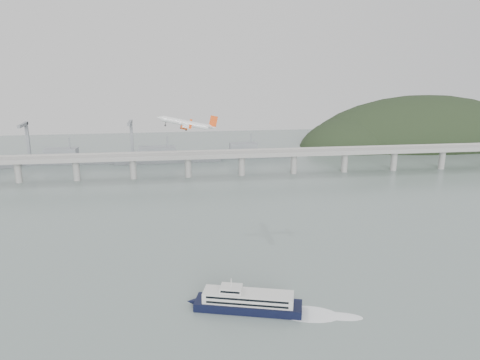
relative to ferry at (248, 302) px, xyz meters
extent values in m
plane|color=slate|center=(7.69, 35.22, -4.09)|extent=(900.00, 900.00, 0.00)
cube|color=gray|center=(7.69, 235.22, 15.91)|extent=(800.00, 22.00, 2.20)
cube|color=gray|center=(7.69, 224.72, 17.91)|extent=(800.00, 0.60, 1.80)
cube|color=gray|center=(7.69, 245.72, 17.91)|extent=(800.00, 0.60, 1.80)
cylinder|color=gray|center=(-172.31, 235.22, 5.41)|extent=(6.00, 6.00, 21.00)
cylinder|color=gray|center=(-122.31, 235.22, 5.41)|extent=(6.00, 6.00, 21.00)
cylinder|color=gray|center=(-72.31, 235.22, 5.41)|extent=(6.00, 6.00, 21.00)
cylinder|color=gray|center=(-22.31, 235.22, 5.41)|extent=(6.00, 6.00, 21.00)
cylinder|color=gray|center=(27.69, 235.22, 5.41)|extent=(6.00, 6.00, 21.00)
cylinder|color=gray|center=(77.69, 235.22, 5.41)|extent=(6.00, 6.00, 21.00)
cylinder|color=gray|center=(127.69, 235.22, 5.41)|extent=(6.00, 6.00, 21.00)
cylinder|color=gray|center=(177.69, 235.22, 5.41)|extent=(6.00, 6.00, 21.00)
cylinder|color=gray|center=(227.69, 235.22, 5.41)|extent=(6.00, 6.00, 21.00)
ellipsoid|color=black|center=(277.69, 365.22, -22.09)|extent=(320.00, 150.00, 156.00)
ellipsoid|color=black|center=(182.69, 355.22, -16.09)|extent=(140.00, 110.00, 96.00)
cube|color=slate|center=(-142.31, 305.22, -0.09)|extent=(95.67, 20.15, 8.00)
cube|color=slate|center=(-151.81, 305.22, 7.91)|extent=(33.90, 15.02, 8.00)
cylinder|color=slate|center=(-142.31, 305.22, 15.91)|extent=(1.60, 1.60, 14.00)
cube|color=slate|center=(-42.31, 300.22, -0.09)|extent=(110.55, 21.43, 8.00)
cube|color=slate|center=(-53.31, 300.22, 7.91)|extent=(39.01, 16.73, 8.00)
cylinder|color=slate|center=(-42.31, 300.22, 15.91)|extent=(1.60, 1.60, 14.00)
cube|color=slate|center=(47.69, 310.22, -0.09)|extent=(85.00, 13.60, 8.00)
cube|color=slate|center=(39.19, 310.22, 7.91)|extent=(29.75, 11.90, 8.00)
cylinder|color=slate|center=(47.69, 310.22, 15.91)|extent=(1.60, 1.60, 14.00)
cube|color=slate|center=(-192.31, 335.22, 15.91)|extent=(3.00, 3.00, 40.00)
cube|color=slate|center=(-192.31, 325.22, 33.91)|extent=(3.00, 28.00, 3.00)
cube|color=slate|center=(-82.31, 335.22, 15.91)|extent=(3.00, 3.00, 40.00)
cube|color=slate|center=(-82.31, 325.22, 33.91)|extent=(3.00, 28.00, 3.00)
cube|color=black|center=(0.00, 0.00, -2.15)|extent=(49.80, 24.00, 3.88)
cone|color=black|center=(-25.24, 6.90, -2.15)|extent=(5.70, 5.02, 3.88)
cube|color=silver|center=(0.00, 0.00, 2.21)|extent=(41.81, 20.08, 4.85)
cube|color=black|center=(-1.29, -4.72, 3.47)|extent=(35.56, 9.86, 0.97)
cube|color=black|center=(-1.29, -4.72, 1.15)|extent=(35.56, 9.86, 0.97)
cube|color=black|center=(1.29, 4.72, 3.47)|extent=(35.56, 9.86, 0.97)
cube|color=black|center=(1.29, 4.72, 1.15)|extent=(35.56, 9.86, 0.97)
cube|color=silver|center=(-7.48, 2.05, 5.89)|extent=(11.14, 9.10, 2.52)
cube|color=black|center=(-8.38, -1.27, 5.89)|extent=(8.44, 2.41, 0.97)
cylinder|color=silver|center=(-7.48, 2.05, 9.00)|extent=(0.60, 0.60, 3.88)
ellipsoid|color=white|center=(26.17, -7.16, -4.04)|extent=(30.60, 20.82, 0.19)
ellipsoid|color=white|center=(39.26, -10.74, -4.04)|extent=(22.03, 12.25, 0.19)
cylinder|color=white|center=(-24.45, 117.41, 63.98)|extent=(29.86, 6.71, 9.93)
cone|color=white|center=(-40.91, 118.18, 67.52)|extent=(5.27, 4.23, 4.63)
cone|color=white|center=(-7.36, 116.63, 60.85)|extent=(5.96, 3.86, 4.85)
cube|color=white|center=(-23.64, 117.31, 62.73)|extent=(6.51, 36.01, 3.30)
cube|color=white|center=(-8.24, 116.71, 61.79)|extent=(3.80, 12.78, 1.61)
cube|color=#F34910|center=(-6.47, 116.81, 64.96)|extent=(6.09, 0.88, 7.70)
cylinder|color=#F34910|center=(-25.29, 123.11, 61.33)|extent=(5.05, 2.87, 3.32)
cylinder|color=black|center=(-27.45, 123.21, 61.79)|extent=(1.00, 2.46, 2.45)
cube|color=white|center=(-25.07, 123.15, 62.35)|extent=(2.85, 0.44, 1.80)
cylinder|color=#F34910|center=(-25.71, 111.54, 61.92)|extent=(5.05, 2.87, 3.32)
cylinder|color=black|center=(-27.87, 111.64, 62.38)|extent=(1.00, 2.46, 2.45)
cube|color=white|center=(-25.49, 111.58, 62.95)|extent=(2.85, 0.44, 1.80)
cylinder|color=black|center=(-23.95, 119.97, 60.74)|extent=(0.92, 0.50, 2.57)
cylinder|color=black|center=(-24.19, 119.92, 59.61)|extent=(1.39, 0.52, 1.40)
cylinder|color=black|center=(-24.15, 114.50, 61.02)|extent=(0.92, 0.50, 2.57)
cylinder|color=black|center=(-24.39, 114.45, 59.89)|extent=(1.39, 0.52, 1.40)
cylinder|color=black|center=(-37.42, 117.86, 63.75)|extent=(0.92, 0.50, 2.57)
cylinder|color=black|center=(-37.67, 117.81, 62.62)|extent=(1.39, 0.52, 1.40)
cube|color=#F34910|center=(-20.67, 135.14, 62.61)|extent=(2.19, 0.40, 2.83)
cube|color=#F34910|center=(-21.96, 99.40, 64.44)|extent=(2.19, 0.40, 2.83)
camera|label=1|loc=(-27.40, -186.89, 109.83)|focal=35.00mm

